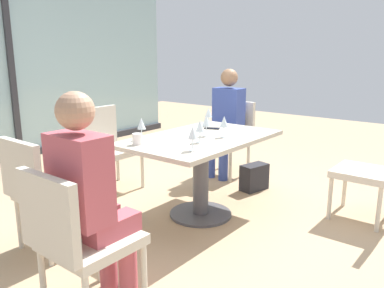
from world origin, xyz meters
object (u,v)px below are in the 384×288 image
object	(u,v)px
cell_phone_on_table	(212,128)
handbag_0	(254,177)
wine_glass_3	(200,127)
chair_front_right	(376,166)
person_far_right	(226,118)
chair_far_left	(43,188)
wine_glass_2	(193,133)
wine_glass_5	(206,121)
dining_table_main	(201,156)
coffee_cup	(137,139)
chair_near_window	(109,143)
person_side_end	(90,194)
wine_glass_0	(208,113)
chair_far_right	(230,133)
wine_glass_4	(141,124)
wine_glass_1	(224,122)
chair_side_end	(76,235)

from	to	relation	value
cell_phone_on_table	handbag_0	xyz separation A→B (m)	(0.54, -0.18, -0.59)
wine_glass_3	handbag_0	world-z (taller)	wine_glass_3
chair_front_right	person_far_right	distance (m)	1.77
chair_far_left	cell_phone_on_table	distance (m)	1.64
wine_glass_2	wine_glass_5	world-z (taller)	same
wine_glass_3	wine_glass_2	bearing A→B (deg)	-154.10
person_far_right	wine_glass_3	size ratio (longest dim) A/B	6.81
chair_far_left	dining_table_main	bearing A→B (deg)	-21.70
person_far_right	coffee_cup	world-z (taller)	person_far_right
dining_table_main	coffee_cup	bearing A→B (deg)	158.14
dining_table_main	wine_glass_3	world-z (taller)	wine_glass_3
wine_glass_5	chair_near_window	bearing A→B (deg)	92.38
wine_glass_2	wine_glass_3	size ratio (longest dim) A/B	1.00
person_side_end	wine_glass_0	size ratio (longest dim) A/B	6.81
person_side_end	cell_phone_on_table	xyz separation A→B (m)	(1.78, 0.46, 0.03)
chair_far_right	chair_far_left	world-z (taller)	same
chair_near_window	chair_front_right	size ratio (longest dim) A/B	1.00
wine_glass_0	chair_front_right	bearing A→B (deg)	-75.50
wine_glass_4	cell_phone_on_table	bearing A→B (deg)	-14.13
chair_front_right	wine_glass_0	bearing A→B (deg)	104.50
wine_glass_0	wine_glass_1	bearing A→B (deg)	-129.31
cell_phone_on_table	person_far_right	bearing A→B (deg)	-0.61
wine_glass_2	chair_front_right	bearing A→B (deg)	-38.40
chair_far_left	handbag_0	distance (m)	2.22
wine_glass_4	coffee_cup	size ratio (longest dim) A/B	2.06
chair_far_right	chair_far_left	bearing A→B (deg)	180.00
person_side_end	wine_glass_4	bearing A→B (deg)	32.33
wine_glass_1	wine_glass_3	distance (m)	0.29
chair_side_end	wine_glass_4	distance (m)	1.36
chair_far_right	chair_front_right	xyz separation A→B (m)	(-0.40, -1.74, 0.00)
cell_phone_on_table	chair_near_window	bearing A→B (deg)	82.24
chair_far_left	handbag_0	bearing A→B (deg)	-14.07
person_side_end	handbag_0	size ratio (longest dim) A/B	4.20
chair_far_right	chair_near_window	bearing A→B (deg)	148.58
chair_near_window	cell_phone_on_table	xyz separation A→B (m)	(0.35, -1.11, 0.24)
person_side_end	person_far_right	bearing A→B (deg)	17.78
wine_glass_2	cell_phone_on_table	world-z (taller)	wine_glass_2
chair_side_end	wine_glass_1	xyz separation A→B (m)	(1.65, 0.16, 0.37)
person_far_right	cell_phone_on_table	world-z (taller)	person_far_right
chair_front_right	wine_glass_4	bearing A→B (deg)	128.11
chair_side_end	chair_front_right	xyz separation A→B (m)	(2.37, -0.92, 0.00)
person_far_right	wine_glass_5	bearing A→B (deg)	-154.65
wine_glass_5	dining_table_main	bearing A→B (deg)	162.08
wine_glass_0	chair_far_right	bearing A→B (deg)	17.25
wine_glass_4	person_far_right	bearing A→B (deg)	6.27
cell_phone_on_table	chair_front_right	bearing A→B (deg)	-96.24
handbag_0	wine_glass_5	bearing A→B (deg)	-168.62
chair_side_end	person_side_end	size ratio (longest dim) A/B	0.69
chair_near_window	coffee_cup	xyz separation A→B (m)	(-0.55, -1.02, 0.28)
chair_near_window	handbag_0	size ratio (longest dim) A/B	2.90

